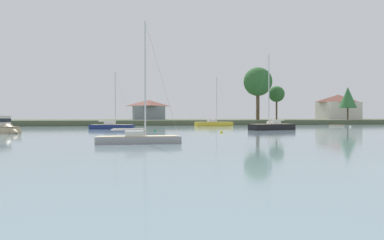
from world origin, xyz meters
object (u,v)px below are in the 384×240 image
at_px(sailboat_yellow, 214,125).
at_px(sailboat_navy, 112,128).
at_px(mooring_buoy_green, 155,131).
at_px(mooring_buoy_white, 350,127).
at_px(mooring_buoy_yellow, 221,132).
at_px(sailboat_black, 272,128).
at_px(dinghy_cream, 337,126).
at_px(sailboat_grey, 138,141).

xyz_separation_m(sailboat_yellow, sailboat_navy, (-22.67, -16.03, -0.03)).
bearing_deg(mooring_buoy_green, sailboat_yellow, 58.14).
height_order(sailboat_navy, mooring_buoy_green, sailboat_navy).
bearing_deg(sailboat_yellow, mooring_buoy_green, -121.86).
relative_size(mooring_buoy_white, mooring_buoy_yellow, 1.18).
bearing_deg(mooring_buoy_green, mooring_buoy_white, 17.05).
bearing_deg(sailboat_yellow, mooring_buoy_yellow, -104.05).
distance_m(sailboat_yellow, mooring_buoy_white, 28.83).
relative_size(sailboat_black, dinghy_cream, 3.84).
xyz_separation_m(dinghy_cream, mooring_buoy_green, (-42.33, -18.19, -0.08)).
xyz_separation_m(dinghy_cream, mooring_buoy_white, (-0.47, -5.35, -0.06)).
distance_m(sailboat_navy, mooring_buoy_white, 48.14).
xyz_separation_m(sailboat_yellow, dinghy_cream, (25.87, -8.29, -0.11)).
bearing_deg(mooring_buoy_white, mooring_buoy_yellow, -149.97).
distance_m(mooring_buoy_white, mooring_buoy_yellow, 38.92).
bearing_deg(mooring_buoy_yellow, sailboat_yellow, 75.95).
bearing_deg(sailboat_black, mooring_buoy_white, 26.97).
bearing_deg(mooring_buoy_white, dinghy_cream, 84.98).
height_order(sailboat_yellow, mooring_buoy_yellow, sailboat_yellow).
relative_size(sailboat_yellow, sailboat_black, 0.92).
xyz_separation_m(sailboat_grey, sailboat_navy, (-2.09, 34.32, 0.01)).
bearing_deg(mooring_buoy_yellow, dinghy_cream, 36.01).
xyz_separation_m(sailboat_black, mooring_buoy_yellow, (-10.96, -7.91, -0.19)).
bearing_deg(mooring_buoy_white, mooring_buoy_green, -162.95).
bearing_deg(sailboat_navy, sailboat_black, -19.89).
bearing_deg(mooring_buoy_green, sailboat_grey, -99.80).
distance_m(sailboat_yellow, mooring_buoy_yellow, 34.13).
relative_size(sailboat_yellow, mooring_buoy_white, 22.39).
distance_m(sailboat_navy, mooring_buoy_yellow, 22.33).
xyz_separation_m(sailboat_navy, sailboat_black, (25.34, -9.17, 0.04)).
distance_m(dinghy_cream, mooring_buoy_yellow, 42.23).
relative_size(sailboat_grey, sailboat_navy, 1.00).
distance_m(sailboat_black, mooring_buoy_yellow, 13.52).
xyz_separation_m(sailboat_yellow, mooring_buoy_white, (25.40, -13.63, -0.17)).
relative_size(sailboat_navy, sailboat_black, 0.81).
height_order(sailboat_grey, mooring_buoy_white, sailboat_grey).
height_order(sailboat_grey, sailboat_yellow, sailboat_yellow).
height_order(sailboat_black, dinghy_cream, sailboat_black).
bearing_deg(sailboat_navy, dinghy_cream, 9.07).
distance_m(sailboat_grey, sailboat_black, 34.25).
height_order(dinghy_cream, mooring_buoy_yellow, dinghy_cream).
relative_size(sailboat_grey, sailboat_yellow, 0.87).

